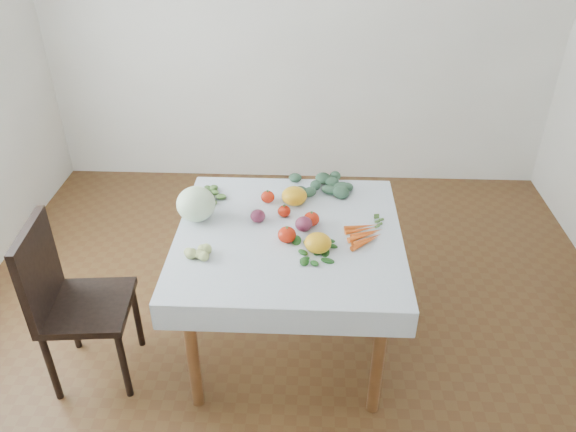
% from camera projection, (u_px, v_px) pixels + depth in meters
% --- Properties ---
extents(ground, '(4.00, 4.00, 0.00)m').
position_uv_depth(ground, '(289.00, 342.00, 3.21)').
color(ground, '#57381B').
extents(back_wall, '(4.00, 0.04, 2.70)m').
position_uv_depth(back_wall, '(300.00, 16.00, 4.17)').
color(back_wall, white).
rests_on(back_wall, ground).
extents(table, '(1.00, 1.00, 0.75)m').
position_uv_depth(table, '(289.00, 250.00, 2.86)').
color(table, brown).
rests_on(table, ground).
extents(tablecloth, '(1.12, 1.12, 0.01)m').
position_uv_depth(tablecloth, '(289.00, 233.00, 2.81)').
color(tablecloth, white).
rests_on(tablecloth, table).
extents(chair, '(0.45, 0.45, 0.92)m').
position_uv_depth(chair, '(67.00, 295.00, 2.75)').
color(chair, black).
rests_on(chair, ground).
extents(cabbage, '(0.22, 0.22, 0.18)m').
position_uv_depth(cabbage, '(196.00, 204.00, 2.87)').
color(cabbage, '#E1F3CB').
rests_on(cabbage, tablecloth).
extents(tomato_a, '(0.08, 0.08, 0.07)m').
position_uv_depth(tomato_a, '(268.00, 197.00, 3.04)').
color(tomato_a, red).
rests_on(tomato_a, tablecloth).
extents(tomato_b, '(0.10, 0.10, 0.07)m').
position_uv_depth(tomato_b, '(311.00, 219.00, 2.85)').
color(tomato_b, red).
rests_on(tomato_b, tablecloth).
extents(tomato_c, '(0.09, 0.09, 0.06)m').
position_uv_depth(tomato_c, '(284.00, 211.00, 2.92)').
color(tomato_c, red).
rests_on(tomato_c, tablecloth).
extents(tomato_d, '(0.10, 0.10, 0.08)m').
position_uv_depth(tomato_d, '(287.00, 235.00, 2.72)').
color(tomato_d, red).
rests_on(tomato_d, tablecloth).
extents(heirloom_back, '(0.16, 0.16, 0.10)m').
position_uv_depth(heirloom_back, '(294.00, 196.00, 3.02)').
color(heirloom_back, gold).
rests_on(heirloom_back, tablecloth).
extents(heirloom_front, '(0.16, 0.16, 0.09)m').
position_uv_depth(heirloom_front, '(318.00, 243.00, 2.65)').
color(heirloom_front, gold).
rests_on(heirloom_front, tablecloth).
extents(onion_a, '(0.09, 0.09, 0.07)m').
position_uv_depth(onion_a, '(258.00, 216.00, 2.88)').
color(onion_a, '#521735').
rests_on(onion_a, tablecloth).
extents(onion_b, '(0.09, 0.09, 0.07)m').
position_uv_depth(onion_b, '(304.00, 224.00, 2.81)').
color(onion_b, '#521735').
rests_on(onion_b, tablecloth).
extents(tomatillo_cluster, '(0.16, 0.10, 0.04)m').
position_uv_depth(tomatillo_cluster, '(203.00, 252.00, 2.63)').
color(tomatillo_cluster, '#B3C06E').
rests_on(tomatillo_cluster, tablecloth).
extents(carrot_bunch, '(0.18, 0.24, 0.03)m').
position_uv_depth(carrot_bunch, '(365.00, 234.00, 2.77)').
color(carrot_bunch, '#F8521B').
rests_on(carrot_bunch, tablecloth).
extents(kale_bunch, '(0.32, 0.30, 0.05)m').
position_uv_depth(kale_bunch, '(323.00, 185.00, 3.17)').
color(kale_bunch, '#375A41').
rests_on(kale_bunch, tablecloth).
extents(basil_bunch, '(0.26, 0.22, 0.01)m').
position_uv_depth(basil_bunch, '(317.00, 251.00, 2.67)').
color(basil_bunch, '#1B581E').
rests_on(basil_bunch, tablecloth).
extents(dill_bunch, '(0.22, 0.16, 0.02)m').
position_uv_depth(dill_bunch, '(205.00, 195.00, 3.10)').
color(dill_bunch, '#4D7133').
rests_on(dill_bunch, tablecloth).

